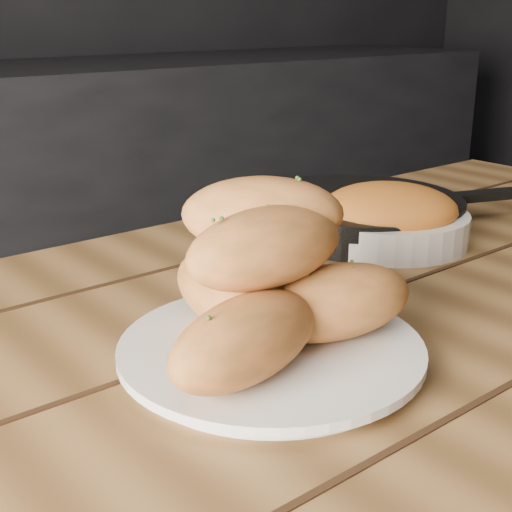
{
  "coord_description": "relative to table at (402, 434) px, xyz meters",
  "views": [
    {
      "loc": [
        -0.82,
        -0.11,
        1.03
      ],
      "look_at": [
        -0.47,
        0.33,
        0.84
      ],
      "focal_mm": 50.0,
      "sensor_mm": 36.0,
      "label": 1
    }
  ],
  "objects": [
    {
      "name": "table",
      "position": [
        0.0,
        0.0,
        0.0
      ],
      "size": [
        1.51,
        0.92,
        0.75
      ],
      "color": "brown",
      "rests_on": "ground"
    },
    {
      "name": "counter",
      "position": [
        0.35,
        1.44,
        -0.2
      ],
      "size": [
        2.8,
        0.6,
        0.9
      ],
      "primitive_type": "cube",
      "color": "black",
      "rests_on": "ground"
    },
    {
      "name": "plate",
      "position": [
        -0.12,
        0.05,
        0.1
      ],
      "size": [
        0.26,
        0.26,
        0.02
      ],
      "color": "silver",
      "rests_on": "table"
    },
    {
      "name": "skillet",
      "position": [
        0.22,
        0.27,
        0.12
      ],
      "size": [
        0.41,
        0.28,
        0.05
      ],
      "color": "black",
      "rests_on": "table"
    },
    {
      "name": "bowl",
      "position": [
        0.21,
        0.21,
        0.13
      ],
      "size": [
        0.2,
        0.2,
        0.07
      ],
      "color": "white",
      "rests_on": "table"
    },
    {
      "name": "bread_rolls",
      "position": [
        -0.12,
        0.05,
        0.17
      ],
      "size": [
        0.26,
        0.21,
        0.14
      ],
      "color": "#CA7038",
      "rests_on": "plate"
    }
  ]
}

